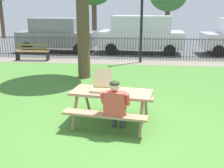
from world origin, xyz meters
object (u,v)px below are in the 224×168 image
object	(u,v)px
lamp_post_walkway	(142,1)
parked_car_far_left	(57,35)
adult_at_table	(116,104)
park_bench_left	(32,52)
picnic_table_foreground	(112,98)
parked_car_left	(141,34)
pizza_box_open	(101,87)
pizza_slice_on_table	(123,94)

from	to	relation	value
lamp_post_walkway	parked_car_far_left	bearing A→B (deg)	151.73
adult_at_table	park_bench_left	distance (m)	8.93
picnic_table_foreground	adult_at_table	distance (m)	0.55
adult_at_table	parked_car_left	bearing A→B (deg)	87.00
pizza_box_open	adult_at_table	distance (m)	0.72
pizza_box_open	parked_car_far_left	distance (m)	10.40
lamp_post_walkway	pizza_slice_on_table	bearing A→B (deg)	-92.95
picnic_table_foreground	park_bench_left	bearing A→B (deg)	123.57
parked_car_far_left	pizza_box_open	bearing A→B (deg)	-67.78
pizza_slice_on_table	lamp_post_walkway	xyz separation A→B (m)	(0.38, 7.28, 2.04)
park_bench_left	parked_car_far_left	distance (m)	2.78
adult_at_table	parked_car_left	world-z (taller)	parked_car_left
pizza_box_open	adult_at_table	xyz separation A→B (m)	(0.38, -0.58, -0.20)
picnic_table_foreground	parked_car_far_left	world-z (taller)	parked_car_far_left
adult_at_table	lamp_post_walkway	world-z (taller)	lamp_post_walkway
pizza_slice_on_table	adult_at_table	world-z (taller)	adult_at_table
pizza_slice_on_table	parked_car_far_left	world-z (taller)	parked_car_far_left
picnic_table_foreground	pizza_box_open	bearing A→B (deg)	167.34
pizza_slice_on_table	adult_at_table	distance (m)	0.37
picnic_table_foreground	lamp_post_walkway	bearing A→B (deg)	84.75
adult_at_table	pizza_box_open	bearing A→B (deg)	123.42
parked_car_left	picnic_table_foreground	bearing A→B (deg)	-93.97
park_bench_left	parked_car_far_left	world-z (taller)	parked_car_far_left
pizza_box_open	parked_car_far_left	bearing A→B (deg)	112.22
pizza_box_open	park_bench_left	xyz separation A→B (m)	(-4.40, 6.95, -0.44)
parked_car_far_left	lamp_post_walkway	bearing A→B (deg)	-28.27
adult_at_table	lamp_post_walkway	bearing A→B (deg)	86.13
pizza_box_open	parked_car_left	size ratio (longest dim) A/B	0.11
picnic_table_foreground	parked_car_left	world-z (taller)	parked_car_left
pizza_box_open	adult_at_table	bearing A→B (deg)	-56.58
picnic_table_foreground	pizza_slice_on_table	size ratio (longest dim) A/B	7.49
adult_at_table	park_bench_left	world-z (taller)	adult_at_table
pizza_box_open	parked_car_far_left	xyz separation A→B (m)	(-3.93, 9.63, 0.15)
picnic_table_foreground	parked_car_left	distance (m)	9.72
park_bench_left	parked_car_left	distance (m)	5.99
pizza_slice_on_table	parked_car_far_left	size ratio (longest dim) A/B	0.06
pizza_slice_on_table	park_bench_left	size ratio (longest dim) A/B	0.16
parked_car_far_left	parked_car_left	xyz separation A→B (m)	(4.85, -0.00, 0.09)
adult_at_table	parked_car_far_left	xyz separation A→B (m)	(-4.31, 10.21, 0.35)
park_bench_left	adult_at_table	bearing A→B (deg)	-57.57
pizza_slice_on_table	adult_at_table	size ratio (longest dim) A/B	0.22
pizza_box_open	adult_at_table	world-z (taller)	pizza_box_open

